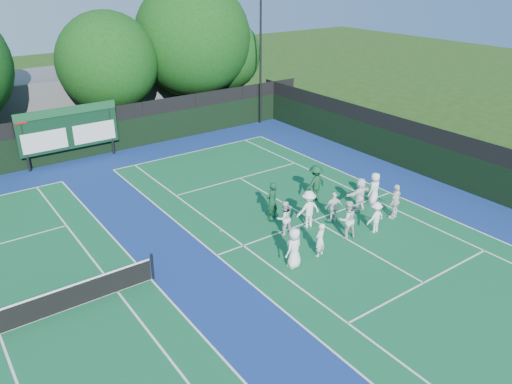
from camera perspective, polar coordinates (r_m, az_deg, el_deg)
ground at (r=23.63m, az=8.22°, el=-4.16°), size 120.00×120.00×0.00m
court_apron at (r=21.19m, az=-5.71°, el=-7.66°), size 34.00×32.00×0.01m
near_court at (r=24.26m, az=6.61°, el=-3.23°), size 11.05×23.85×0.01m
back_fence at (r=33.42m, az=-18.99°, el=5.98°), size 34.00×0.08×3.00m
divider_fence_right at (r=30.09m, az=19.68°, el=3.88°), size 0.08×32.00×3.00m
scoreboard at (r=32.54m, az=-20.66°, el=6.80°), size 6.00×0.21×3.55m
clubhouse at (r=41.77m, az=-17.31°, el=10.68°), size 18.00×6.00×4.00m
light_pole_right at (r=37.96m, az=0.53°, el=17.07°), size 1.20×0.30×10.12m
tree_c at (r=36.90m, az=-16.39°, el=13.80°), size 6.88×6.88×8.59m
tree_d at (r=39.46m, az=-7.09°, el=16.71°), size 8.68×8.68×10.55m
tree_e at (r=40.99m, az=-3.61°, el=15.25°), size 5.80×5.80×7.71m
tennis_ball_0 at (r=22.88m, az=2.34°, el=-4.83°), size 0.07×0.07×0.07m
tennis_ball_1 at (r=26.78m, az=10.13°, el=-0.62°), size 0.07×0.07×0.07m
tennis_ball_2 at (r=25.53m, az=17.26°, el=-2.71°), size 0.07×0.07×0.07m
tennis_ball_3 at (r=23.18m, az=-4.08°, el=-4.45°), size 0.07×0.07×0.07m
tennis_ball_4 at (r=27.25m, az=5.93°, el=0.11°), size 0.07×0.07×0.07m
tennis_ball_5 at (r=26.69m, az=15.37°, el=-1.25°), size 0.07×0.07×0.07m
player_front_0 at (r=20.24m, az=4.38°, el=-6.38°), size 0.97×0.75×1.75m
player_front_1 at (r=21.13m, az=7.33°, el=-5.44°), size 0.63×0.50×1.53m
player_front_2 at (r=22.63m, az=10.38°, el=-3.09°), size 1.02×0.89×1.81m
player_front_3 at (r=23.42m, az=13.49°, el=-2.82°), size 0.98×0.57×1.51m
player_front_4 at (r=24.90m, az=15.65°, el=-1.03°), size 1.11×0.70×1.77m
player_back_0 at (r=22.59m, az=3.23°, el=-2.98°), size 0.85×0.68×1.65m
player_back_1 at (r=23.30m, az=6.00°, el=-1.95°), size 1.27×0.85×1.82m
player_back_2 at (r=23.95m, az=8.89°, el=-1.73°), size 0.97×0.65×1.53m
player_back_3 at (r=25.31m, az=11.79°, el=-0.24°), size 1.61×0.56×1.72m
player_back_4 at (r=26.10m, az=13.39°, el=0.37°), size 0.94×0.72×1.71m
coach_left at (r=23.85m, az=1.83°, el=-1.04°), size 0.78×0.59×1.91m
coach_right at (r=25.95m, az=6.82°, el=1.02°), size 1.27×0.76×1.93m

